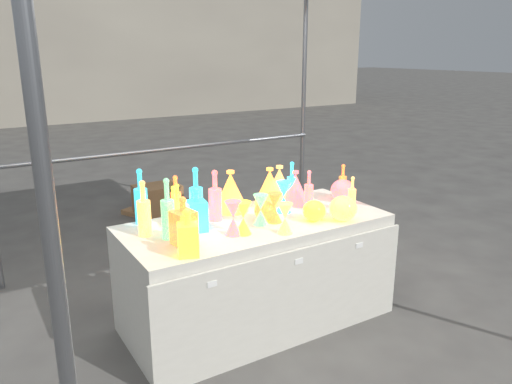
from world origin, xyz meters
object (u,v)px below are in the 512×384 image
cardboard_box_closed (158,201)px  globe_0 (314,212)px  decanter_0 (188,232)px  bottle_0 (174,205)px  lampshade_0 (231,191)px  display_table (257,272)px  hourglass_0 (275,208)px

cardboard_box_closed → globe_0: size_ratio=3.21×
decanter_0 → bottle_0: bearing=96.4°
cardboard_box_closed → lampshade_0: lampshade_0 is taller
cardboard_box_closed → decanter_0: size_ratio=1.83×
display_table → bottle_0: bearing=156.6°
cardboard_box_closed → decanter_0: decanter_0 is taller
hourglass_0 → lampshade_0: (-0.13, 0.37, 0.05)m
display_table → globe_0: bearing=-31.3°
display_table → bottle_0: 0.75m
globe_0 → hourglass_0: bearing=153.9°
cardboard_box_closed → bottle_0: 2.59m
lampshade_0 → display_table: bearing=-75.0°
bottle_0 → globe_0: size_ratio=1.69×
decanter_0 → globe_0: 0.97m
cardboard_box_closed → bottle_0: bottle_0 is taller
cardboard_box_closed → globe_0: 2.86m
cardboard_box_closed → lampshade_0: bearing=-97.1°
hourglass_0 → lampshade_0: 0.40m
cardboard_box_closed → hourglass_0: bearing=-93.4°
display_table → hourglass_0: 0.49m
lampshade_0 → globe_0: bearing=-45.7°
hourglass_0 → globe_0: bearing=-26.1°
display_table → globe_0: (0.33, -0.20, 0.44)m
display_table → globe_0: 0.58m
cardboard_box_closed → lampshade_0: (-0.29, -2.30, 0.71)m
globe_0 → lampshade_0: 0.62m
bottle_0 → hourglass_0: 0.66m
display_table → lampshade_0: (-0.04, 0.29, 0.52)m
display_table → decanter_0: bearing=-154.5°
display_table → lampshade_0: 0.60m
display_table → cardboard_box_closed: size_ratio=3.66×
globe_0 → bottle_0: bearing=153.3°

